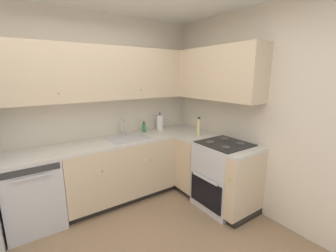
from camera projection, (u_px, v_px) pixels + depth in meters
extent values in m
cube|color=beige|center=(77.00, 111.00, 3.08)|extent=(3.75, 0.05, 2.61)
cube|color=beige|center=(269.00, 116.00, 2.73)|extent=(0.05, 3.45, 2.61)
cube|color=silver|center=(33.00, 192.00, 2.66)|extent=(0.60, 0.60, 0.87)
cube|color=#333333|center=(31.00, 171.00, 2.33)|extent=(0.55, 0.01, 0.07)
cube|color=silver|center=(32.00, 178.00, 2.33)|extent=(0.36, 0.02, 0.02)
cube|color=beige|center=(119.00, 168.00, 3.24)|extent=(1.56, 0.60, 0.78)
cube|color=black|center=(120.00, 194.00, 3.37)|extent=(1.56, 0.54, 0.09)
sphere|color=tan|center=(103.00, 172.00, 2.77)|extent=(0.02, 0.02, 0.02)
sphere|color=tan|center=(150.00, 160.00, 3.15)|extent=(0.02, 0.02, 0.02)
cube|color=beige|center=(118.00, 141.00, 3.15)|extent=(2.76, 0.60, 0.03)
cube|color=beige|center=(198.00, 162.00, 3.45)|extent=(0.60, 0.36, 0.78)
cube|color=black|center=(198.00, 187.00, 3.56)|extent=(0.54, 0.36, 0.09)
cube|color=beige|center=(245.00, 185.00, 2.75)|extent=(0.60, 0.15, 0.78)
cube|color=black|center=(244.00, 215.00, 2.86)|extent=(0.54, 0.15, 0.09)
sphere|color=tan|center=(229.00, 180.00, 2.54)|extent=(0.02, 0.02, 0.02)
cube|color=beige|center=(198.00, 137.00, 3.36)|extent=(0.60, 0.36, 0.03)
cube|color=beige|center=(248.00, 153.00, 2.66)|extent=(0.60, 0.15, 0.03)
cube|color=silver|center=(223.00, 175.00, 3.06)|extent=(0.64, 0.62, 0.90)
cube|color=black|center=(205.00, 193.00, 2.92)|extent=(0.02, 0.55, 0.38)
cube|color=silver|center=(205.00, 179.00, 2.86)|extent=(0.02, 0.43, 0.02)
cube|color=black|center=(225.00, 143.00, 2.96)|extent=(0.59, 0.60, 0.01)
cube|color=silver|center=(240.00, 135.00, 3.11)|extent=(0.03, 0.60, 0.15)
cylinder|color=#4C4C4C|center=(226.00, 147.00, 2.77)|extent=(0.11, 0.11, 0.01)
cylinder|color=#4C4C4C|center=(210.00, 142.00, 2.99)|extent=(0.11, 0.11, 0.01)
cylinder|color=#4C4C4C|center=(241.00, 143.00, 2.93)|extent=(0.11, 0.11, 0.01)
cylinder|color=#4C4C4C|center=(225.00, 139.00, 3.15)|extent=(0.11, 0.11, 0.01)
cube|color=beige|center=(99.00, 74.00, 2.97)|extent=(2.44, 0.32, 0.70)
sphere|color=tan|center=(59.00, 93.00, 2.59)|extent=(0.02, 0.02, 0.02)
sphere|color=tan|center=(141.00, 90.00, 3.18)|extent=(0.02, 0.02, 0.02)
cube|color=beige|center=(210.00, 74.00, 3.19)|extent=(0.32, 1.66, 0.70)
cube|color=#B7B7BC|center=(129.00, 138.00, 3.21)|extent=(0.56, 0.40, 0.01)
cube|color=gray|center=(129.00, 141.00, 3.22)|extent=(0.51, 0.36, 0.09)
cube|color=#99999E|center=(129.00, 141.00, 3.22)|extent=(0.02, 0.35, 0.06)
cylinder|color=silver|center=(122.00, 127.00, 3.37)|extent=(0.02, 0.02, 0.26)
cylinder|color=silver|center=(124.00, 120.00, 3.28)|extent=(0.02, 0.15, 0.02)
cylinder|color=silver|center=(126.00, 133.00, 3.42)|extent=(0.02, 0.02, 0.06)
cylinder|color=#338C4C|center=(144.00, 128.00, 3.56)|extent=(0.05, 0.05, 0.14)
cylinder|color=#262626|center=(144.00, 122.00, 3.54)|extent=(0.02, 0.02, 0.03)
cylinder|color=white|center=(160.00, 123.00, 3.69)|extent=(0.11, 0.11, 0.24)
cylinder|color=#3F3F3F|center=(160.00, 121.00, 3.69)|extent=(0.02, 0.02, 0.30)
cylinder|color=beige|center=(199.00, 127.00, 3.33)|extent=(0.06, 0.06, 0.26)
cylinder|color=black|center=(199.00, 118.00, 3.30)|extent=(0.03, 0.03, 0.02)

